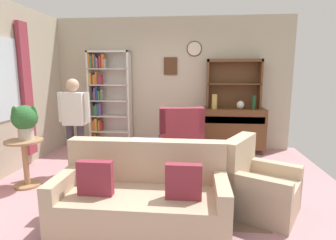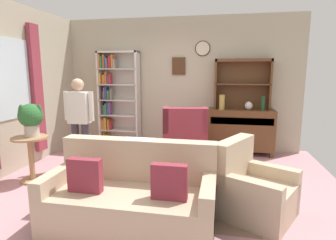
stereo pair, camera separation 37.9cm
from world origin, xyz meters
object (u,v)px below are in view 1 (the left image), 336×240
object	(u,v)px
couch_floral	(143,199)
person_reading	(75,119)
sideboard_hutch	(234,77)
book_stack	(161,164)
wingback_chair	(180,142)
coffee_table	(157,171)
bottle_wine	(254,102)
sideboard	(232,128)
vase_tall	(214,102)
armchair_floral	(258,188)
bookshelf	(107,98)
potted_plant_large	(24,119)
vase_round	(240,105)
plant_stand	(25,158)

from	to	relation	value
couch_floral	person_reading	size ratio (longest dim) A/B	1.15
sideboard_hutch	book_stack	distance (m)	2.89
wingback_chair	coffee_table	distance (m)	1.48
bottle_wine	sideboard	bearing A→B (deg)	167.11
vase_tall	book_stack	world-z (taller)	vase_tall
vase_tall	armchair_floral	bearing A→B (deg)	-81.12
vase_tall	person_reading	size ratio (longest dim) A/B	0.19
bookshelf	coffee_table	distance (m)	2.82
armchair_floral	wingback_chair	size ratio (longest dim) A/B	0.99
couch_floral	book_stack	distance (m)	0.73
potted_plant_large	bottle_wine	bearing A→B (deg)	28.45
vase_round	book_stack	bearing A→B (deg)	-121.50
vase_round	potted_plant_large	bearing A→B (deg)	-149.44
couch_floral	plant_stand	xyz separation A→B (m)	(-1.90, 0.88, 0.12)
bookshelf	plant_stand	size ratio (longest dim) A/B	3.00
person_reading	coffee_table	world-z (taller)	person_reading
sideboard_hutch	wingback_chair	world-z (taller)	sideboard_hutch
sideboard	vase_tall	world-z (taller)	vase_tall
wingback_chair	plant_stand	world-z (taller)	wingback_chair
vase_round	potted_plant_large	size ratio (longest dim) A/B	0.34
wingback_chair	potted_plant_large	size ratio (longest dim) A/B	2.11
sideboard_hutch	bottle_wine	distance (m)	0.66
bottle_wine	book_stack	world-z (taller)	bottle_wine
bottle_wine	coffee_table	bearing A→B (deg)	-127.89
bottle_wine	book_stack	bearing A→B (deg)	-126.44
couch_floral	person_reading	world-z (taller)	person_reading
sideboard_hutch	book_stack	xyz separation A→B (m)	(-1.22, -2.38, -1.10)
armchair_floral	book_stack	xyz separation A→B (m)	(-1.21, 0.25, 0.17)
vase_round	coffee_table	size ratio (longest dim) A/B	0.21
bottle_wine	couch_floral	size ratio (longest dim) A/B	0.16
couch_floral	person_reading	xyz separation A→B (m)	(-1.39, 1.47, 0.59)
bottle_wine	plant_stand	xyz separation A→B (m)	(-3.62, -2.01, -0.63)
vase_round	person_reading	size ratio (longest dim) A/B	0.11
sideboard	bottle_wine	bearing A→B (deg)	-12.89
sideboard_hutch	vase_tall	world-z (taller)	sideboard_hutch
wingback_chair	person_reading	size ratio (longest dim) A/B	0.67
vase_tall	sideboard	bearing A→B (deg)	11.63
book_stack	sideboard	bearing A→B (deg)	61.74
bookshelf	sideboard	xyz separation A→B (m)	(2.70, -0.08, -0.59)
bottle_wine	couch_floral	world-z (taller)	bottle_wine
sideboard	coffee_table	distance (m)	2.58
vase_tall	bookshelf	bearing A→B (deg)	175.92
sideboard_hutch	armchair_floral	xyz separation A→B (m)	(-0.01, -2.62, -1.27)
vase_tall	potted_plant_large	distance (m)	3.45
bookshelf	wingback_chair	xyz separation A→B (m)	(1.66, -0.86, -0.71)
sideboard_hutch	couch_floral	distance (m)	3.59
potted_plant_large	coffee_table	bearing A→B (deg)	-5.52
sideboard	sideboard_hutch	world-z (taller)	sideboard_hutch
vase_tall	wingback_chair	distance (m)	1.17
couch_floral	coffee_table	xyz separation A→B (m)	(0.05, 0.74, 0.04)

